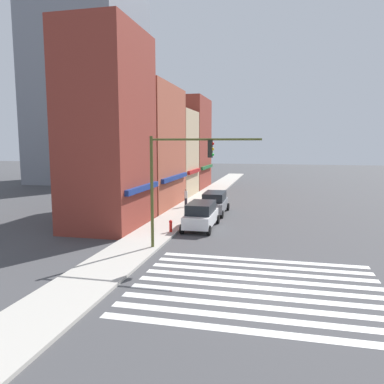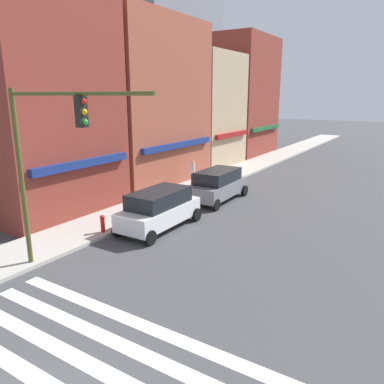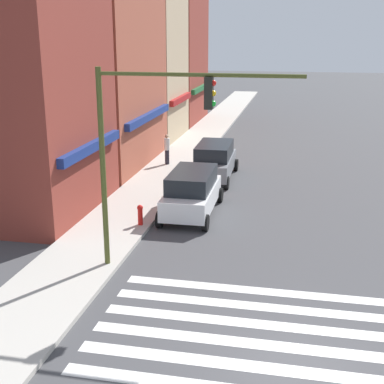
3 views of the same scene
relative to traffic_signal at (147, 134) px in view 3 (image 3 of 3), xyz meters
name	(u,v)px [view 3 (image 3 of 3)]	position (x,y,z in m)	size (l,w,h in m)	color
ground_plane	(297,372)	(-4.67, -4.90, -4.64)	(200.00, 200.00, 0.00)	#424244
sidewalk_left	(6,334)	(-4.67, 2.60, -4.56)	(120.00, 3.00, 0.15)	#B2ADA3
crosswalk_stripes	(297,372)	(-4.67, -4.90, -4.63)	(8.35, 10.80, 0.01)	silver
storefront_row	(123,57)	(17.43, 6.60, 1.53)	(33.10, 5.30, 14.42)	maroon
traffic_signal	(147,134)	(0.00, 0.00, 0.00)	(0.32, 6.34, 6.66)	#474C1E
suv_white	(192,191)	(6.01, -0.20, -3.61)	(4.72, 2.12, 1.94)	white
suv_grey	(214,160)	(12.03, -0.20, -3.61)	(4.75, 2.12, 1.94)	slate
pedestrian_white_shirt	(167,149)	(14.15, 2.97, -3.56)	(0.32, 0.32, 1.77)	#23232D
fire_hydrant	(140,214)	(3.84, 1.50, -4.02)	(0.24, 0.24, 0.84)	red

